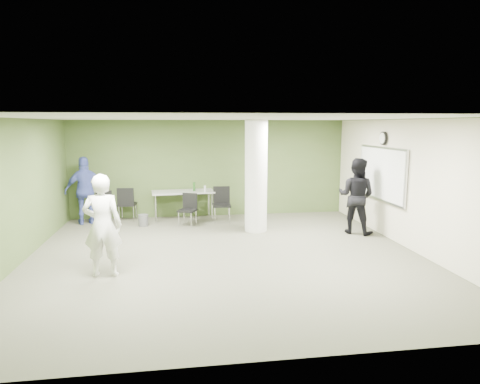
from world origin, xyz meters
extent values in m
plane|color=#4E4C3D|center=(0.00, 0.00, 0.00)|extent=(8.00, 8.00, 0.00)
plane|color=white|center=(0.00, 0.00, 2.80)|extent=(8.00, 8.00, 0.00)
cube|color=#455A2A|center=(0.00, 4.00, 1.40)|extent=(8.00, 2.80, 0.02)
cube|color=#455A2A|center=(-4.00, 0.00, 1.40)|extent=(0.02, 8.00, 2.80)
cube|color=beige|center=(4.00, 0.00, 1.40)|extent=(0.02, 8.00, 2.80)
cylinder|color=silver|center=(1.00, 2.00, 1.40)|extent=(0.56, 0.56, 2.80)
cube|color=silver|center=(3.93, 1.20, 1.50)|extent=(0.04, 2.30, 1.30)
cube|color=white|center=(3.91, 1.20, 1.50)|extent=(0.02, 2.20, 1.20)
cylinder|color=black|center=(3.93, 1.20, 2.35)|extent=(0.05, 0.32, 0.32)
cylinder|color=white|center=(3.90, 1.20, 2.35)|extent=(0.02, 0.26, 0.26)
cube|color=gray|center=(-0.80, 3.55, 0.80)|extent=(1.78, 0.89, 0.04)
cylinder|color=silver|center=(-1.55, 3.19, 0.39)|extent=(0.04, 0.04, 0.78)
cylinder|color=silver|center=(-0.01, 3.31, 0.39)|extent=(0.04, 0.04, 0.78)
cylinder|color=silver|center=(-1.60, 3.79, 0.39)|extent=(0.04, 0.04, 0.78)
cylinder|color=silver|center=(-0.05, 3.91, 0.39)|extent=(0.04, 0.04, 0.78)
cylinder|color=#23501A|center=(-0.49, 3.53, 0.94)|extent=(0.07, 0.07, 0.25)
cylinder|color=#B2B2B7|center=(-0.20, 3.30, 0.91)|extent=(0.06, 0.06, 0.18)
cylinder|color=#4C4C4C|center=(-1.87, 2.93, 0.15)|extent=(0.27, 0.27, 0.31)
cube|color=black|center=(-3.01, 3.65, 0.43)|extent=(0.55, 0.55, 0.05)
cube|color=black|center=(-2.95, 3.46, 0.67)|extent=(0.41, 0.16, 0.43)
cylinder|color=silver|center=(-2.89, 3.88, 0.21)|extent=(0.02, 0.02, 0.41)
cylinder|color=silver|center=(-3.24, 3.77, 0.21)|extent=(0.02, 0.02, 0.41)
cylinder|color=silver|center=(-2.78, 3.53, 0.21)|extent=(0.02, 0.02, 0.41)
cylinder|color=silver|center=(-3.13, 3.42, 0.21)|extent=(0.02, 0.02, 0.41)
cube|color=black|center=(-2.35, 3.65, 0.46)|extent=(0.51, 0.51, 0.05)
cube|color=black|center=(-2.37, 3.43, 0.72)|extent=(0.46, 0.08, 0.46)
cylinder|color=silver|center=(-2.14, 3.83, 0.22)|extent=(0.02, 0.02, 0.44)
cylinder|color=silver|center=(-2.53, 3.86, 0.22)|extent=(0.02, 0.02, 0.44)
cylinder|color=silver|center=(-2.17, 3.44, 0.22)|extent=(0.02, 0.02, 0.44)
cylinder|color=silver|center=(-2.56, 3.47, 0.22)|extent=(0.02, 0.02, 0.44)
cube|color=black|center=(-0.71, 2.75, 0.42)|extent=(0.56, 0.56, 0.05)
cube|color=black|center=(-0.63, 2.93, 0.65)|extent=(0.39, 0.20, 0.42)
cylinder|color=silver|center=(-0.94, 2.66, 0.20)|extent=(0.02, 0.02, 0.40)
cylinder|color=silver|center=(-0.62, 2.52, 0.20)|extent=(0.02, 0.02, 0.40)
cylinder|color=silver|center=(-0.80, 2.98, 0.20)|extent=(0.02, 0.02, 0.40)
cylinder|color=silver|center=(-0.48, 2.84, 0.20)|extent=(0.02, 0.02, 0.40)
cube|color=black|center=(0.25, 3.07, 0.47)|extent=(0.51, 0.51, 0.05)
cube|color=black|center=(0.26, 3.29, 0.73)|extent=(0.46, 0.07, 0.47)
cylinder|color=silver|center=(0.03, 2.88, 0.23)|extent=(0.02, 0.02, 0.45)
cylinder|color=silver|center=(0.43, 2.86, 0.23)|extent=(0.02, 0.02, 0.45)
cylinder|color=silver|center=(0.06, 3.28, 0.23)|extent=(0.02, 0.02, 0.45)
cylinder|color=silver|center=(0.46, 3.26, 0.23)|extent=(0.02, 0.02, 0.45)
imported|color=white|center=(-2.27, -0.84, 0.92)|extent=(0.69, 0.48, 1.84)
imported|color=black|center=(3.40, 1.40, 0.93)|extent=(1.15, 1.12, 1.87)
imported|color=#4350A6|center=(-3.40, 3.40, 0.91)|extent=(1.16, 0.75, 1.83)
camera|label=1|loc=(-0.93, -8.44, 2.69)|focal=32.00mm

